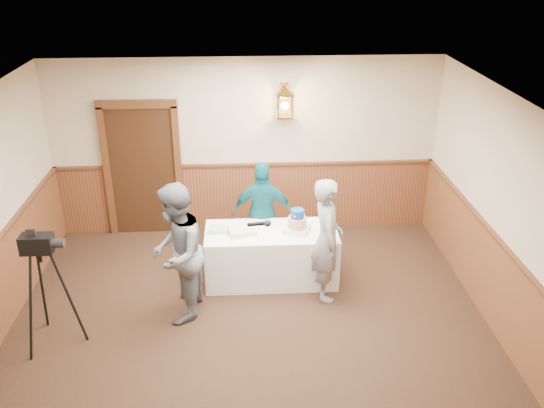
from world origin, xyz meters
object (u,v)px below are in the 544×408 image
Objects in this scene: sheet_cake_yellow at (242,231)px; sheet_cake_green at (219,229)px; display_table at (271,255)px; tiered_cake at (297,223)px; assistant_p at (263,213)px; interviewer at (177,254)px; baker at (327,240)px; tv_camera_rig at (47,296)px.

sheet_cake_green is at bearing 165.85° from sheet_cake_yellow.
display_table is at bearing 6.51° from sheet_cake_yellow.
assistant_p is at bearing 128.56° from tiered_cake.
interviewer reaches higher than display_table.
tiered_cake is at bearing 123.11° from interviewer.
assistant_p is at bearing 146.52° from interviewer.
sheet_cake_green is 0.80m from assistant_p.
baker reaches higher than tiered_cake.
sheet_cake_yellow is (-0.75, -0.02, -0.09)m from tiered_cake.
assistant_p is at bearing 37.99° from sheet_cake_green.
baker is at bearing -19.17° from sheet_cake_green.
tiered_cake is 3.25m from tv_camera_rig.
sheet_cake_green is 0.18× the size of tv_camera_rig.
interviewer is 1.06× the size of baker.
tiered_cake is at bearing 1.68° from sheet_cake_yellow.
sheet_cake_yellow is 0.65m from assistant_p.
tiered_cake is 0.28× the size of tv_camera_rig.
interviewer is at bearing 57.00° from assistant_p.
interviewer is (-0.48, -0.83, 0.11)m from sheet_cake_green.
baker is at bearing 135.47° from assistant_p.
tiered_cake is 0.71m from assistant_p.
tiered_cake is at bearing -3.10° from sheet_cake_green.
sheet_cake_yellow reaches higher than sheet_cake_green.
display_table is 6.95× the size of sheet_cake_green.
baker is 1.25m from assistant_p.
assistant_p is (-0.08, 0.52, 0.39)m from display_table.
tiered_cake reaches higher than display_table.
baker reaches higher than sheet_cake_green.
tiered_cake is 0.55m from baker.
tv_camera_rig is at bearing -146.49° from sheet_cake_green.
display_table is 0.57m from sheet_cake_yellow.
sheet_cake_yellow is 0.21× the size of baker.
assistant_p reaches higher than sheet_cake_green.
sheet_cake_green is at bearing 177.25° from display_table.
sheet_cake_yellow is at bearing 68.93° from baker.
tv_camera_rig is at bearing 102.85° from baker.
tv_camera_rig is (-2.56, -1.77, -0.13)m from assistant_p.
interviewer is at bearing 99.78° from baker.
display_table is 0.95m from baker.
sheet_cake_yellow is at bearing -173.49° from display_table.
baker reaches higher than sheet_cake_yellow.
interviewer is at bearing 17.13° from tv_camera_rig.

